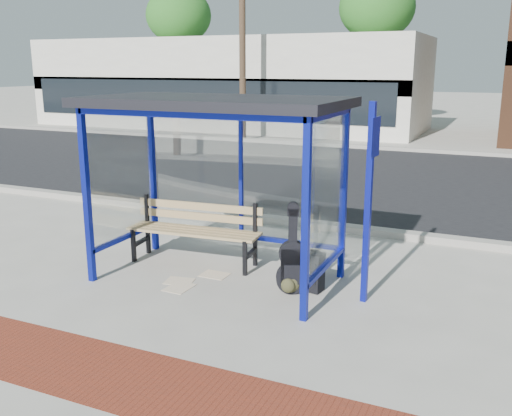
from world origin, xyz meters
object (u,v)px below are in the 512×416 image
at_px(guitar_bag, 292,263).
at_px(bench, 195,228).
at_px(suitcase, 310,271).
at_px(backpack, 290,280).

bearing_deg(guitar_bag, bench, 138.53).
relative_size(bench, suitcase, 3.59).
bearing_deg(backpack, bench, 155.01).
bearing_deg(bench, suitcase, -15.59).
xyz_separation_m(guitar_bag, backpack, (-0.03, 0.00, -0.23)).
distance_m(guitar_bag, suitcase, 0.30).
height_order(guitar_bag, suitcase, guitar_bag).
xyz_separation_m(suitcase, backpack, (-0.21, -0.18, -0.08)).
height_order(guitar_bag, backpack, guitar_bag).
relative_size(suitcase, backpack, 1.49).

